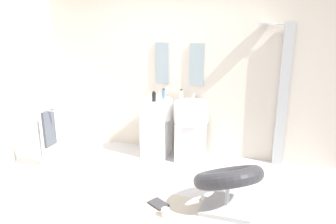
{
  "coord_description": "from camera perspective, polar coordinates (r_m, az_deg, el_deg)",
  "views": [
    {
      "loc": [
        1.32,
        -3.08,
        2.04
      ],
      "look_at": [
        0.15,
        0.55,
        0.95
      ],
      "focal_mm": 33.39,
      "sensor_mm": 36.0,
      "label": 1
    }
  ],
  "objects": [
    {
      "name": "ground_plane",
      "position": [
        3.93,
        -4.72,
        -15.69
      ],
      "size": [
        4.8,
        3.6,
        0.04
      ],
      "primitive_type": "cube",
      "color": "silver"
    },
    {
      "name": "rear_partition",
      "position": [
        4.97,
        2.27,
        7.35
      ],
      "size": [
        4.8,
        0.1,
        2.6
      ],
      "primitive_type": "cube",
      "color": "beige",
      "rests_on": "ground_plane"
    },
    {
      "name": "pedestal_sink_left",
      "position": [
        4.88,
        -2.16,
        -2.3
      ],
      "size": [
        0.51,
        0.51,
        1.02
      ],
      "color": "white",
      "rests_on": "ground_plane"
    },
    {
      "name": "pedestal_sink_right",
      "position": [
        4.73,
        4.18,
        -2.94
      ],
      "size": [
        0.51,
        0.51,
        1.02
      ],
      "color": "white",
      "rests_on": "ground_plane"
    },
    {
      "name": "vanity_mirror_left",
      "position": [
        4.97,
        -1.06,
        8.91
      ],
      "size": [
        0.22,
        0.03,
        0.63
      ],
      "primitive_type": "cube",
      "color": "#8C9EA8"
    },
    {
      "name": "vanity_mirror_right",
      "position": [
        4.82,
        5.28,
        8.63
      ],
      "size": [
        0.22,
        0.03,
        0.63
      ],
      "primitive_type": "cube",
      "color": "#8C9EA8"
    },
    {
      "name": "shower_column",
      "position": [
        4.71,
        20.15,
        3.2
      ],
      "size": [
        0.49,
        0.24,
        2.05
      ],
      "color": "#B7BABF",
      "rests_on": "ground_plane"
    },
    {
      "name": "lounge_chair",
      "position": [
        3.6,
        10.89,
        -12.32
      ],
      "size": [
        1.1,
        1.1,
        0.65
      ],
      "color": "#B7BABF",
      "rests_on": "ground_plane"
    },
    {
      "name": "towel_rack",
      "position": [
        4.6,
        -21.12,
        -3.02
      ],
      "size": [
        0.37,
        0.22,
        0.95
      ],
      "color": "#B7BABF",
      "rests_on": "ground_plane"
    },
    {
      "name": "area_rug",
      "position": [
        3.68,
        1.92,
        -17.62
      ],
      "size": [
        1.24,
        0.63,
        0.01
      ],
      "primitive_type": "cube",
      "color": "beige",
      "rests_on": "ground_plane"
    },
    {
      "name": "magazine_charcoal",
      "position": [
        3.77,
        -1.78,
        -16.42
      ],
      "size": [
        0.27,
        0.24,
        0.02
      ],
      "primitive_type": "cube",
      "rotation": [
        0.0,
        0.0,
        -0.53
      ],
      "color": "#38383D",
      "rests_on": "area_rug"
    },
    {
      "name": "coffee_mug",
      "position": [
        3.56,
        -0.45,
        -17.88
      ],
      "size": [
        0.09,
        0.09,
        0.09
      ],
      "primitive_type": "cylinder",
      "color": "white",
      "rests_on": "area_rug"
    },
    {
      "name": "soap_bottle_blue",
      "position": [
        4.8,
        -0.79,
        3.31
      ],
      "size": [
        0.05,
        0.05,
        0.16
      ],
      "color": "#4C72B7",
      "rests_on": "pedestal_sink_left"
    },
    {
      "name": "soap_bottle_white",
      "position": [
        4.71,
        2.43,
        3.1
      ],
      "size": [
        0.05,
        0.05,
        0.17
      ],
      "color": "white",
      "rests_on": "pedestal_sink_right"
    },
    {
      "name": "soap_bottle_black",
      "position": [
        4.64,
        -2.59,
        2.8
      ],
      "size": [
        0.06,
        0.06,
        0.15
      ],
      "color": "black",
      "rests_on": "pedestal_sink_left"
    }
  ]
}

